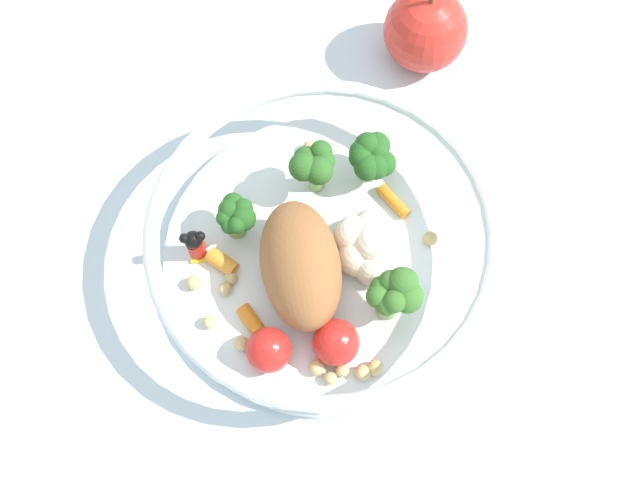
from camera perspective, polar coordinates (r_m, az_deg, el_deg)
ground_plane at (r=0.61m, az=-0.47°, el=-1.75°), size 2.40×2.40×0.00m
food_container at (r=0.57m, az=0.12°, el=-0.38°), size 0.25×0.25×0.07m
loose_apple at (r=0.67m, az=7.69°, el=14.93°), size 0.07×0.07×0.08m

